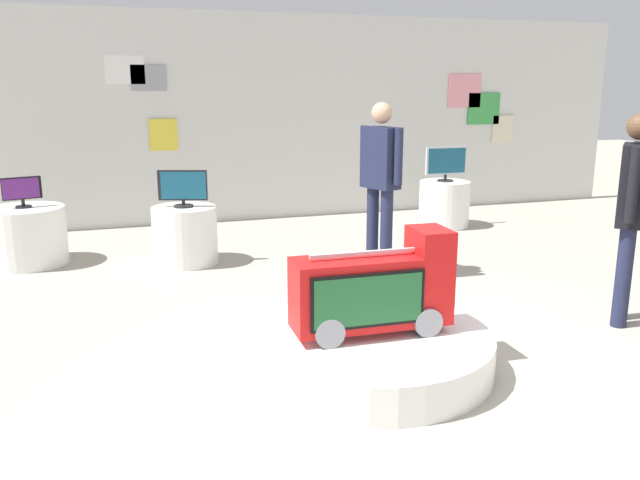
{
  "coord_description": "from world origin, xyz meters",
  "views": [
    {
      "loc": [
        -1.9,
        -3.5,
        1.87
      ],
      "look_at": [
        -0.42,
        1.12,
        0.7
      ],
      "focal_mm": 36.51,
      "sensor_mm": 36.0,
      "label": 1
    }
  ],
  "objects_px": {
    "tv_on_left_rear": "(446,162)",
    "shopper_browsing_near_truck": "(380,176)",
    "main_display_pedestal": "(370,350)",
    "tv_on_right_rear": "(183,187)",
    "novelty_firetruck_tv": "(375,292)",
    "shopper_browsing_rear": "(632,204)",
    "display_pedestal_right_rear": "(185,235)",
    "tv_on_center_rear": "(22,190)",
    "display_pedestal_center_rear": "(27,236)",
    "display_pedestal_left_rear": "(444,204)"
  },
  "relations": [
    {
      "from": "tv_on_right_rear",
      "to": "shopper_browsing_rear",
      "type": "height_order",
      "value": "shopper_browsing_rear"
    },
    {
      "from": "tv_on_center_rear",
      "to": "shopper_browsing_near_truck",
      "type": "relative_size",
      "value": 0.22
    },
    {
      "from": "main_display_pedestal",
      "to": "shopper_browsing_rear",
      "type": "relative_size",
      "value": 0.99
    },
    {
      "from": "tv_on_left_rear",
      "to": "tv_on_right_rear",
      "type": "distance_m",
      "value": 3.62
    },
    {
      "from": "shopper_browsing_rear",
      "to": "main_display_pedestal",
      "type": "bearing_deg",
      "value": -175.04
    },
    {
      "from": "main_display_pedestal",
      "to": "novelty_firetruck_tv",
      "type": "distance_m",
      "value": 0.41
    },
    {
      "from": "novelty_firetruck_tv",
      "to": "tv_on_center_rear",
      "type": "distance_m",
      "value": 4.35
    },
    {
      "from": "display_pedestal_center_rear",
      "to": "display_pedestal_left_rear",
      "type": "bearing_deg",
      "value": 3.89
    },
    {
      "from": "shopper_browsing_near_truck",
      "to": "display_pedestal_center_rear",
      "type": "bearing_deg",
      "value": 155.12
    },
    {
      "from": "display_pedestal_left_rear",
      "to": "shopper_browsing_rear",
      "type": "distance_m",
      "value": 3.79
    },
    {
      "from": "novelty_firetruck_tv",
      "to": "tv_on_right_rear",
      "type": "xyz_separation_m",
      "value": [
        -0.9,
        3.08,
        0.28
      ]
    },
    {
      "from": "main_display_pedestal",
      "to": "tv_on_left_rear",
      "type": "height_order",
      "value": "tv_on_left_rear"
    },
    {
      "from": "display_pedestal_left_rear",
      "to": "shopper_browsing_near_truck",
      "type": "bearing_deg",
      "value": -132.53
    },
    {
      "from": "display_pedestal_left_rear",
      "to": "tv_on_left_rear",
      "type": "bearing_deg",
      "value": -88.33
    },
    {
      "from": "display_pedestal_center_rear",
      "to": "tv_on_center_rear",
      "type": "height_order",
      "value": "tv_on_center_rear"
    },
    {
      "from": "display_pedestal_right_rear",
      "to": "tv_on_left_rear",
      "type": "bearing_deg",
      "value": 13.1
    },
    {
      "from": "novelty_firetruck_tv",
      "to": "display_pedestal_right_rear",
      "type": "distance_m",
      "value": 3.22
    },
    {
      "from": "tv_on_left_rear",
      "to": "shopper_browsing_near_truck",
      "type": "height_order",
      "value": "shopper_browsing_near_truck"
    },
    {
      "from": "novelty_firetruck_tv",
      "to": "shopper_browsing_near_truck",
      "type": "height_order",
      "value": "shopper_browsing_near_truck"
    },
    {
      "from": "main_display_pedestal",
      "to": "shopper_browsing_near_truck",
      "type": "distance_m",
      "value": 2.35
    },
    {
      "from": "main_display_pedestal",
      "to": "tv_on_right_rear",
      "type": "bearing_deg",
      "value": 105.9
    },
    {
      "from": "tv_on_center_rear",
      "to": "shopper_browsing_near_truck",
      "type": "xyz_separation_m",
      "value": [
        3.38,
        -1.56,
        0.21
      ]
    },
    {
      "from": "display_pedestal_right_rear",
      "to": "shopper_browsing_near_truck",
      "type": "height_order",
      "value": "shopper_browsing_near_truck"
    },
    {
      "from": "tv_on_center_rear",
      "to": "shopper_browsing_rear",
      "type": "relative_size",
      "value": 0.23
    },
    {
      "from": "main_display_pedestal",
      "to": "tv_on_left_rear",
      "type": "bearing_deg",
      "value": 55.74
    },
    {
      "from": "tv_on_left_rear",
      "to": "display_pedestal_center_rear",
      "type": "relative_size",
      "value": 0.72
    },
    {
      "from": "tv_on_center_rear",
      "to": "display_pedestal_right_rear",
      "type": "height_order",
      "value": "tv_on_center_rear"
    },
    {
      "from": "main_display_pedestal",
      "to": "shopper_browsing_rear",
      "type": "distance_m",
      "value": 2.4
    },
    {
      "from": "novelty_firetruck_tv",
      "to": "display_pedestal_center_rear",
      "type": "distance_m",
      "value": 4.35
    },
    {
      "from": "tv_on_left_rear",
      "to": "display_pedestal_center_rear",
      "type": "bearing_deg",
      "value": -176.16
    },
    {
      "from": "novelty_firetruck_tv",
      "to": "tv_on_right_rear",
      "type": "relative_size",
      "value": 2.12
    },
    {
      "from": "display_pedestal_right_rear",
      "to": "shopper_browsing_near_truck",
      "type": "distance_m",
      "value": 2.19
    },
    {
      "from": "tv_on_center_rear",
      "to": "shopper_browsing_near_truck",
      "type": "distance_m",
      "value": 3.73
    },
    {
      "from": "tv_on_left_rear",
      "to": "shopper_browsing_near_truck",
      "type": "distance_m",
      "value": 2.6
    },
    {
      "from": "main_display_pedestal",
      "to": "shopper_browsing_rear",
      "type": "height_order",
      "value": "shopper_browsing_rear"
    },
    {
      "from": "novelty_firetruck_tv",
      "to": "shopper_browsing_near_truck",
      "type": "distance_m",
      "value": 2.23
    },
    {
      "from": "novelty_firetruck_tv",
      "to": "display_pedestal_left_rear",
      "type": "height_order",
      "value": "novelty_firetruck_tv"
    },
    {
      "from": "tv_on_left_rear",
      "to": "shopper_browsing_near_truck",
      "type": "xyz_separation_m",
      "value": [
        -1.76,
        -1.91,
        0.14
      ]
    },
    {
      "from": "display_pedestal_left_rear",
      "to": "tv_on_right_rear",
      "type": "relative_size",
      "value": 1.34
    },
    {
      "from": "novelty_firetruck_tv",
      "to": "display_pedestal_right_rear",
      "type": "relative_size",
      "value": 1.56
    },
    {
      "from": "display_pedestal_center_rear",
      "to": "display_pedestal_right_rear",
      "type": "bearing_deg",
      "value": -16.59
    },
    {
      "from": "display_pedestal_right_rear",
      "to": "shopper_browsing_near_truck",
      "type": "relative_size",
      "value": 0.4
    },
    {
      "from": "shopper_browsing_near_truck",
      "to": "tv_on_center_rear",
      "type": "bearing_deg",
      "value": 155.18
    },
    {
      "from": "display_pedestal_left_rear",
      "to": "tv_on_center_rear",
      "type": "height_order",
      "value": "tv_on_center_rear"
    },
    {
      "from": "shopper_browsing_near_truck",
      "to": "tv_on_left_rear",
      "type": "bearing_deg",
      "value": 47.4
    },
    {
      "from": "tv_on_left_rear",
      "to": "display_pedestal_right_rear",
      "type": "bearing_deg",
      "value": -166.9
    },
    {
      "from": "display_pedestal_right_rear",
      "to": "shopper_browsing_rear",
      "type": "xyz_separation_m",
      "value": [
        3.12,
        -2.88,
        0.66
      ]
    },
    {
      "from": "display_pedestal_left_rear",
      "to": "main_display_pedestal",
      "type": "bearing_deg",
      "value": -124.23
    },
    {
      "from": "display_pedestal_right_rear",
      "to": "display_pedestal_center_rear",
      "type": "bearing_deg",
      "value": 163.41
    },
    {
      "from": "display_pedestal_left_rear",
      "to": "shopper_browsing_near_truck",
      "type": "relative_size",
      "value": 0.39
    }
  ]
}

